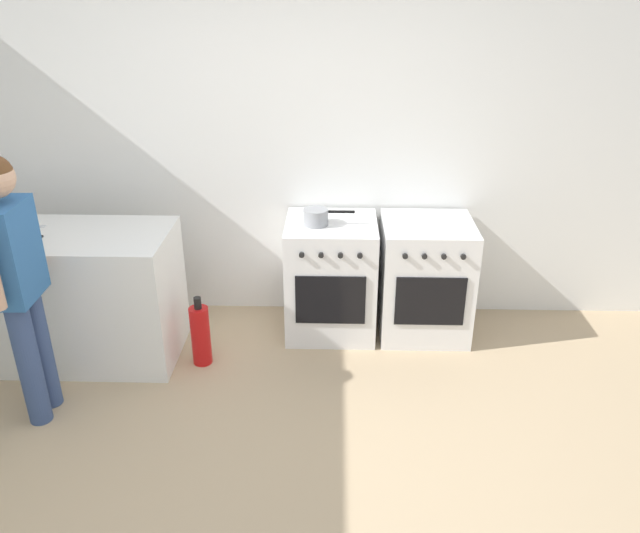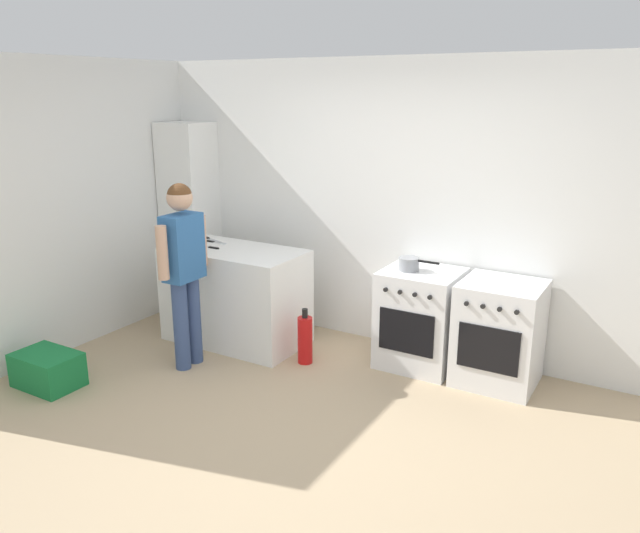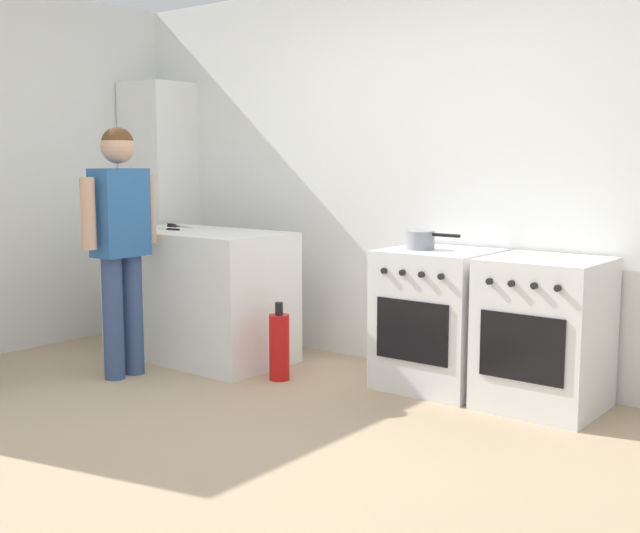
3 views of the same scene
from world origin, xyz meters
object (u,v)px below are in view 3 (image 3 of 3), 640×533
Objects in this scene: pot at (421,240)px; larder_cabinet at (160,208)px; knife_carving at (177,226)px; person at (120,231)px; oven_left at (438,319)px; knife_paring at (170,229)px; fire_extinguisher at (279,346)px; oven_right at (544,333)px; knife_utility at (179,227)px.

pot is 0.18× the size of larder_cabinet.
knife_carving is 0.20× the size of person.
person reaches higher than oven_left.
knife_paring is 0.13× the size of person.
oven_left is 2.07m from person.
oven_left is at bearing -2.20° from larder_cabinet.
larder_cabinet is (-0.74, 0.54, 0.09)m from knife_paring.
knife_carving is 0.65× the size of fire_extinguisher.
oven_right is 1.63m from fire_extinguisher.
pot reaches higher than knife_paring.
knife_carving is 0.61m from larder_cabinet.
fire_extinguisher is (0.85, 0.55, -0.73)m from person.
fire_extinguisher is at bearing -162.84° from oven_right.
larder_cabinet is (-0.52, 0.29, 0.10)m from knife_carving.
larder_cabinet is (-1.78, 0.58, 0.78)m from fire_extinguisher.
knife_carving is (-2.02, -0.15, -0.00)m from pot.
person is (-2.39, -1.03, 0.52)m from oven_right.
oven_left is 3.40× the size of knife_utility.
person is 3.19× the size of fire_extinguisher.
oven_left is at bearing 30.96° from person.
oven_right is at bearing -1.76° from larder_cabinet.
pot is at bearing -3.27° from larder_cabinet.
oven_left is at bearing 180.00° from oven_right.
knife_carving is (-0.21, 0.25, -0.00)m from knife_paring.
person is (0.20, -0.59, 0.04)m from knife_paring.
larder_cabinet reaches higher than fire_extinguisher.
knife_paring is at bearing -49.77° from knife_carving.
knife_utility is at bearing -174.48° from oven_right.
knife_utility is (-1.92, -0.22, -0.00)m from pot.
knife_utility is at bearing -173.55° from pot.
oven_right is at bearing 17.16° from fire_extinguisher.
knife_utility is (-0.11, 0.18, -0.00)m from knife_paring.
fire_extinguisher is 2.03m from larder_cabinet.
knife_paring is (-1.81, -0.40, -0.00)m from pot.
oven_right is 3.40× the size of knife_utility.
oven_right is at bearing -0.00° from oven_left.
fire_extinguisher is at bearing -1.96° from knife_paring.
person is (-1.72, -1.03, 0.52)m from oven_left.
fire_extinguisher is at bearing -18.05° from larder_cabinet.
fire_extinguisher is at bearing -12.87° from knife_carving.
oven_right is 4.04× the size of knife_paring.
oven_right is 2.67m from knife_paring.
knife_utility reaches higher than fire_extinguisher.
pot is at bearing 29.53° from fire_extinguisher.
knife_carving is at bearing 145.31° from knife_utility.
larder_cabinet is (-2.65, 0.10, 0.57)m from oven_left.
larder_cabinet is at bearing 161.95° from fire_extinguisher.
person is at bearing -156.72° from oven_right.
knife_carving reaches higher than fire_extinguisher.
oven_right is (0.68, -0.00, -0.00)m from oven_left.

